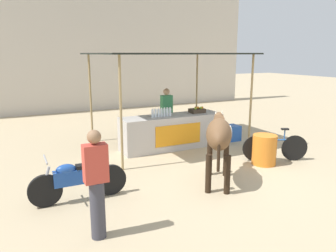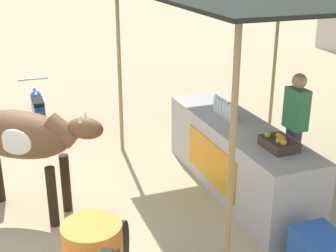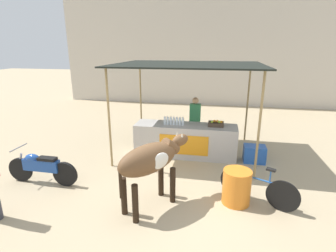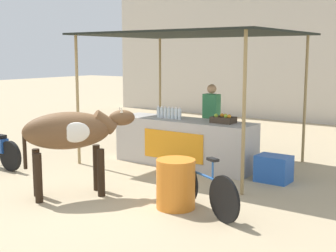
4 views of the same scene
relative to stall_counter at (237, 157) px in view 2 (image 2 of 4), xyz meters
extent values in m
plane|color=tan|center=(0.00, -2.20, -0.48)|extent=(60.00, 60.00, 0.00)
cube|color=#B2ADA8|center=(0.00, 0.00, 0.00)|extent=(3.00, 0.80, 0.96)
cube|color=orange|center=(0.00, -0.41, 0.00)|extent=(1.40, 0.02, 0.58)
cylinder|color=#997F51|center=(-1.89, -1.14, 0.86)|extent=(0.06, 0.06, 2.68)
cylinder|color=#997F51|center=(1.89, -1.14, 0.86)|extent=(0.06, 0.06, 2.68)
cylinder|color=#997F51|center=(-1.89, 1.74, 0.86)|extent=(0.06, 0.06, 2.68)
cylinder|color=silver|center=(-0.62, -0.05, 0.59)|extent=(0.07, 0.07, 0.22)
cylinder|color=white|center=(-0.62, -0.05, 0.71)|extent=(0.04, 0.04, 0.03)
cylinder|color=silver|center=(-0.53, -0.05, 0.59)|extent=(0.07, 0.07, 0.22)
cylinder|color=white|center=(-0.53, -0.05, 0.71)|extent=(0.04, 0.04, 0.03)
cylinder|color=silver|center=(-0.44, -0.05, 0.59)|extent=(0.07, 0.07, 0.22)
cylinder|color=white|center=(-0.44, -0.05, 0.71)|extent=(0.04, 0.04, 0.03)
cylinder|color=silver|center=(-0.35, -0.05, 0.59)|extent=(0.07, 0.07, 0.22)
cylinder|color=white|center=(-0.35, -0.05, 0.71)|extent=(0.04, 0.04, 0.03)
cylinder|color=silver|center=(-0.26, -0.05, 0.59)|extent=(0.07, 0.07, 0.22)
cylinder|color=white|center=(-0.26, -0.05, 0.71)|extent=(0.04, 0.04, 0.03)
cylinder|color=silver|center=(-0.17, -0.05, 0.59)|extent=(0.07, 0.07, 0.22)
cylinder|color=white|center=(-0.17, -0.05, 0.71)|extent=(0.04, 0.04, 0.03)
cylinder|color=silver|center=(-0.08, -0.05, 0.59)|extent=(0.07, 0.07, 0.22)
cylinder|color=white|center=(-0.08, -0.05, 0.71)|extent=(0.04, 0.04, 0.03)
cube|color=#3F3326|center=(0.87, 0.05, 0.54)|extent=(0.44, 0.32, 0.12)
sphere|color=orange|center=(1.02, 0.01, 0.63)|extent=(0.08, 0.08, 0.08)
sphere|color=orange|center=(0.83, 0.07, 0.63)|extent=(0.08, 0.08, 0.08)
sphere|color=orange|center=(0.91, 0.06, 0.63)|extent=(0.08, 0.08, 0.08)
sphere|color=#8CB22D|center=(0.96, -0.01, 0.63)|extent=(0.08, 0.08, 0.08)
sphere|color=#8CB22D|center=(0.76, -0.04, 0.63)|extent=(0.08, 0.08, 0.08)
cylinder|color=#383842|center=(0.20, 0.75, -0.04)|extent=(0.22, 0.22, 0.88)
cube|color=#337F4C|center=(0.20, 0.75, 0.68)|extent=(0.34, 0.20, 0.56)
sphere|color=tan|center=(0.20, 0.75, 1.07)|extent=(0.20, 0.20, 0.20)
ellipsoid|color=brown|center=(-0.37, -2.83, 0.60)|extent=(1.23, 1.45, 0.60)
cylinder|color=black|center=(-0.24, -2.32, -0.09)|extent=(0.12, 0.12, 0.78)
cylinder|color=black|center=(0.06, -2.53, -0.09)|extent=(0.12, 0.12, 0.78)
cylinder|color=brown|center=(-0.03, -2.34, 0.71)|extent=(0.45, 0.51, 0.41)
ellipsoid|color=brown|center=(0.14, -2.10, 0.77)|extent=(0.43, 0.49, 0.26)
cone|color=beige|center=(0.07, -2.07, 0.91)|extent=(0.05, 0.05, 0.10)
cone|color=beige|center=(0.19, -2.15, 0.91)|extent=(0.05, 0.05, 0.10)
ellipsoid|color=silver|center=(-0.13, -2.87, 0.60)|extent=(0.33, 0.42, 0.32)
cylinder|color=black|center=(-3.74, -2.35, -0.18)|extent=(0.60, 0.09, 0.60)
cylinder|color=black|center=(-2.54, -2.36, -0.18)|extent=(0.60, 0.09, 0.60)
cube|color=#1E4799|center=(-3.14, -2.35, 0.00)|extent=(0.90, 0.19, 0.28)
ellipsoid|color=#1E4799|center=(-3.36, -2.35, 0.16)|extent=(0.36, 0.20, 0.20)
cube|color=black|center=(-2.96, -2.36, 0.16)|extent=(0.44, 0.18, 0.10)
cylinder|color=#99999E|center=(-3.69, -2.35, 0.40)|extent=(0.04, 0.55, 0.03)
cylinder|color=#99999E|center=(-3.72, -2.35, 0.02)|extent=(0.20, 0.05, 0.49)
camera|label=1|loc=(-4.21, -8.18, 2.21)|focal=35.00mm
camera|label=2|loc=(5.18, -2.97, 2.71)|focal=50.00mm
camera|label=3|loc=(0.89, -7.35, 2.70)|focal=28.00mm
camera|label=4|loc=(5.19, -7.90, 1.82)|focal=50.00mm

